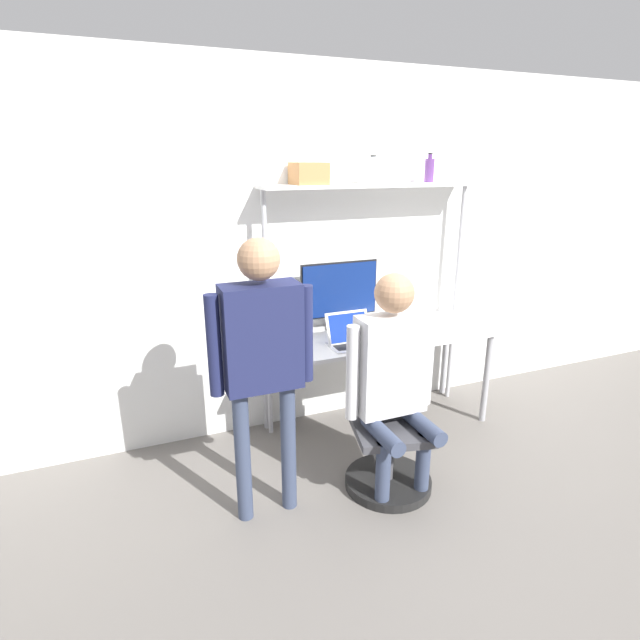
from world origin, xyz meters
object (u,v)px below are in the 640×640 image
monitor (339,293)px  person_seated (393,368)px  laptop (350,336)px  storage_box (309,174)px  person_standing (262,347)px  bottle_clear (372,172)px  office_chair (388,446)px  cell_phone (386,340)px  bottle_purple (429,170)px

monitor → person_seated: 0.96m
laptop → storage_box: storage_box is taller
person_standing → bottle_clear: bearing=38.4°
office_chair → laptop: bearing=91.2°
monitor → office_chair: monitor is taller
cell_phone → office_chair: (-0.26, -0.53, -0.51)m
cell_phone → bottle_clear: (0.04, 0.36, 1.17)m
office_chair → storage_box: 1.90m
person_seated → storage_box: bearing=101.1°
cell_phone → office_chair: office_chair is taller
monitor → cell_phone: size_ratio=4.13×
person_standing → bottle_clear: bottle_clear is taller
office_chair → bottle_clear: size_ratio=4.56×
monitor → storage_box: bearing=179.5°
storage_box → person_seated: bearing=-78.9°
bottle_clear → bottle_purple: 0.49m
person_seated → bottle_clear: 1.49m
monitor → storage_box: storage_box is taller
person_seated → bottle_purple: 1.67m
person_standing → storage_box: storage_box is taller
office_chair → person_standing: person_standing is taller
office_chair → person_standing: size_ratio=0.54×
bottle_clear → bottle_purple: bearing=0.0°
office_chair → storage_box: storage_box is taller
monitor → laptop: bearing=-100.8°
monitor → bottle_clear: 0.91m
person_standing → office_chair: bearing=-1.4°
monitor → laptop: 0.40m
laptop → office_chair: laptop is taller
bottle_clear → storage_box: bottle_clear is taller
bottle_purple → storage_box: bottle_purple is taller
monitor → bottle_purple: bottle_purple is taller
bottle_clear → storage_box: bearing=180.0°
bottle_purple → storage_box: bearing=-180.0°
laptop → person_seated: (0.00, -0.61, -0.01)m
person_seated → storage_box: (-0.18, 0.93, 1.11)m
monitor → person_seated: person_seated is taller
laptop → bottle_purple: bottle_purple is taller
office_chair → bottle_purple: 2.06m
cell_phone → bottle_purple: bearing=34.5°
cell_phone → person_standing: person_standing is taller
office_chair → bottle_purple: (0.79, 0.89, 1.69)m
cell_phone → bottle_clear: bottle_clear is taller
bottle_clear → office_chair: bearing=-108.5°
bottle_clear → cell_phone: bearing=-96.0°
bottle_clear → laptop: bearing=-133.5°
bottle_clear → storage_box: 0.49m
office_chair → storage_box: bearing=102.2°
laptop → monitor: bearing=79.2°
cell_phone → office_chair: size_ratio=0.17×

